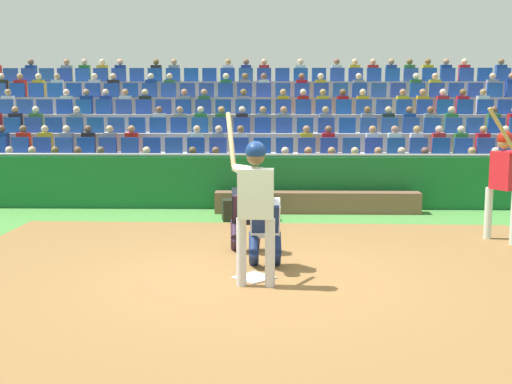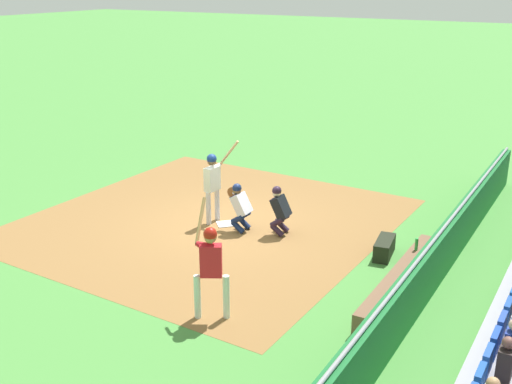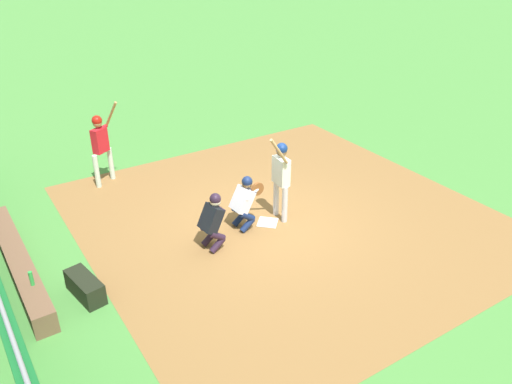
% 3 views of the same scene
% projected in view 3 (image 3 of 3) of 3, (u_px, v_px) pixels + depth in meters
% --- Properties ---
extents(ground_plane, '(160.00, 160.00, 0.00)m').
position_uv_depth(ground_plane, '(268.00, 223.00, 11.68)').
color(ground_plane, '#498B3D').
extents(infield_dirt_patch, '(9.37, 9.07, 0.01)m').
position_uv_depth(infield_dirt_patch, '(285.00, 217.00, 11.92)').
color(infield_dirt_patch, olive).
rests_on(infield_dirt_patch, ground_plane).
extents(home_plate_marker, '(0.62, 0.62, 0.02)m').
position_uv_depth(home_plate_marker, '(268.00, 222.00, 11.67)').
color(home_plate_marker, white).
rests_on(home_plate_marker, infield_dirt_patch).
extents(batter_at_plate, '(0.67, 0.72, 2.23)m').
position_uv_depth(batter_at_plate, '(281.00, 172.00, 11.32)').
color(batter_at_plate, silver).
rests_on(batter_at_plate, ground_plane).
extents(catcher_crouching, '(0.47, 0.72, 1.27)m').
position_uv_depth(catcher_crouching, '(245.00, 200.00, 11.18)').
color(catcher_crouching, navy).
rests_on(catcher_crouching, ground_plane).
extents(home_plate_umpire, '(0.48, 0.50, 1.28)m').
position_uv_depth(home_plate_umpire, '(213.00, 219.00, 10.48)').
color(home_plate_umpire, '#2C1B30').
rests_on(home_plate_umpire, ground_plane).
extents(dugout_bench, '(4.29, 0.40, 0.44)m').
position_uv_depth(dugout_bench, '(19.00, 263.00, 9.93)').
color(dugout_bench, brown).
rests_on(dugout_bench, ground_plane).
extents(water_bottle_on_bench, '(0.07, 0.07, 0.28)m').
position_uv_depth(water_bottle_on_bench, '(31.00, 278.00, 8.91)').
color(water_bottle_on_bench, green).
rests_on(water_bottle_on_bench, dugout_bench).
extents(equipment_duffel_bag, '(0.99, 0.50, 0.42)m').
position_uv_depth(equipment_duffel_bag, '(85.00, 287.00, 9.29)').
color(equipment_duffel_bag, black).
rests_on(equipment_duffel_bag, ground_plane).
extents(on_deck_batter, '(0.67, 0.77, 2.27)m').
position_uv_depth(on_deck_batter, '(101.00, 142.00, 12.96)').
color(on_deck_batter, silver).
rests_on(on_deck_batter, ground_plane).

